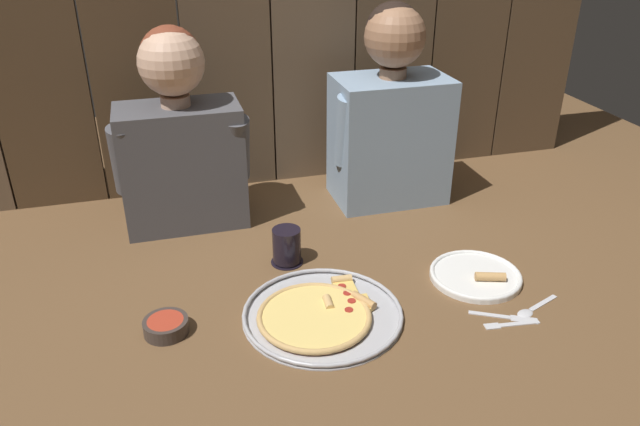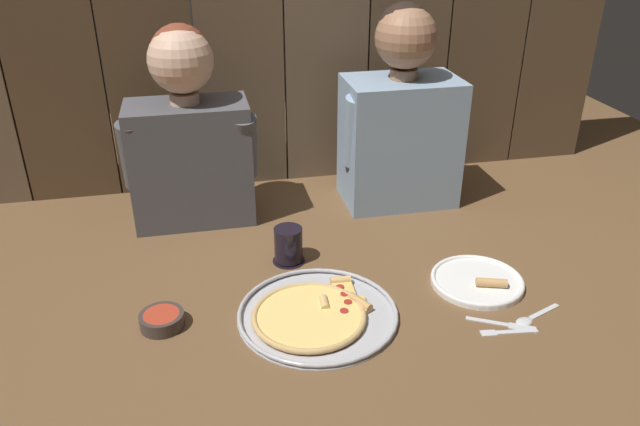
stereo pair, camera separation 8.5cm
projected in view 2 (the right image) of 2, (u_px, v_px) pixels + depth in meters
name	position (u px, v px, depth m)	size (l,w,h in m)	color
ground_plane	(336.00, 296.00, 1.49)	(3.20, 3.20, 0.00)	brown
pizza_tray	(316.00, 314.00, 1.41)	(0.37, 0.37, 0.03)	#B2B2B7
dinner_plate	(477.00, 281.00, 1.53)	(0.23, 0.23, 0.03)	white
drinking_glass	(288.00, 245.00, 1.61)	(0.09, 0.09, 0.10)	black
dipping_bowl	(162.00, 319.00, 1.38)	(0.10, 0.10, 0.03)	#3D332D
table_fork	(506.00, 332.00, 1.36)	(0.13, 0.03, 0.01)	silver
table_knife	(501.00, 324.00, 1.39)	(0.14, 0.09, 0.01)	silver
table_spoon	(531.00, 317.00, 1.41)	(0.14, 0.07, 0.01)	silver
diner_left	(188.00, 134.00, 1.74)	(0.38, 0.20, 0.57)	#4C4C51
diner_right	(401.00, 116.00, 1.85)	(0.38, 0.22, 0.61)	#849EB7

